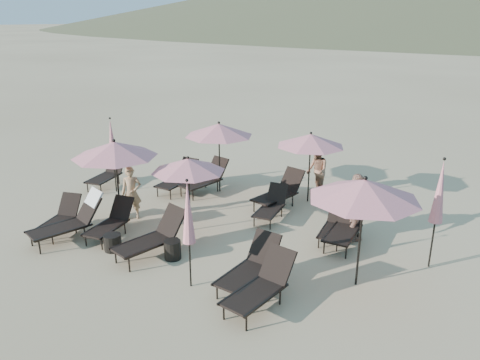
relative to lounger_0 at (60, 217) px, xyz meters
The scene contains 27 objects.
ground 3.93m from the lounger_0, ahead, with size 800.00×800.00×0.00m, color #D6BA8C.
lounger_0 is the anchor object (origin of this frame).
lounger_1 0.66m from the lounger_0, 10.11° to the right, with size 1.24×2.02×1.19m.
lounger_2 1.46m from the lounger_0, 19.91° to the left, with size 0.82×1.64×0.90m.
lounger_3 3.02m from the lounger_0, ahead, with size 1.12×1.95×1.05m.
lounger_4 5.72m from the lounger_0, ahead, with size 0.79×1.78×1.00m.
lounger_5 6.27m from the lounger_0, ahead, with size 0.92×1.83×1.01m.
lounger_6 3.68m from the lounger_0, 115.93° to the left, with size 0.92×1.75×0.95m.
lounger_7 4.22m from the lounger_0, 79.12° to the left, with size 0.66×1.69×0.97m.
lounger_8 4.80m from the lounger_0, 70.28° to the left, with size 1.01×1.89×1.03m.
lounger_9 6.29m from the lounger_0, 46.99° to the left, with size 1.08×1.93×1.05m.
lounger_10 5.78m from the lounger_0, 39.10° to the left, with size 0.74×1.57×0.87m.
lounger_11 7.57m from the lounger_0, 26.14° to the left, with size 0.73×1.82×1.12m.
lounger_12 7.29m from the lounger_0, 27.11° to the left, with size 0.71×1.51×0.84m.
umbrella_open_0 2.35m from the lounger_0, 48.90° to the left, with size 2.27×2.27×2.45m.
umbrella_open_1 3.76m from the lounger_0, 32.06° to the left, with size 1.94×1.94×2.09m.
umbrella_open_2 7.99m from the lounger_0, 10.60° to the left, with size 2.30×2.30×2.48m.
umbrella_open_3 5.45m from the lounger_0, 67.29° to the left, with size 2.20×2.20×2.36m.
umbrella_open_4 7.46m from the lounger_0, 48.18° to the left, with size 2.08×2.08×2.23m.
umbrella_closed_0 4.82m from the lounger_0, ahead, with size 0.29×0.29×2.44m.
umbrella_closed_1 9.50m from the lounger_0, 18.94° to the left, with size 0.31×0.31×2.64m.
umbrella_closed_2 3.44m from the lounger_0, 107.57° to the left, with size 0.29×0.29×2.50m.
side_table_0 2.00m from the lounger_0, ahead, with size 0.43×0.43×0.41m, color black.
side_table_1 3.55m from the lounger_0, ahead, with size 0.41×0.41×0.46m, color black.
beachgoer_a 2.00m from the lounger_0, 58.17° to the left, with size 0.56×0.37×1.53m, color tan.
beachgoer_b 7.82m from the lounger_0, 51.41° to the left, with size 0.79×0.62×1.63m, color #A27054.
beachgoer_c 7.79m from the lounger_0, 27.14° to the left, with size 1.05×0.44×1.79m, color tan.
Camera 1 is at (6.07, -7.32, 5.45)m, focal length 35.00 mm.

